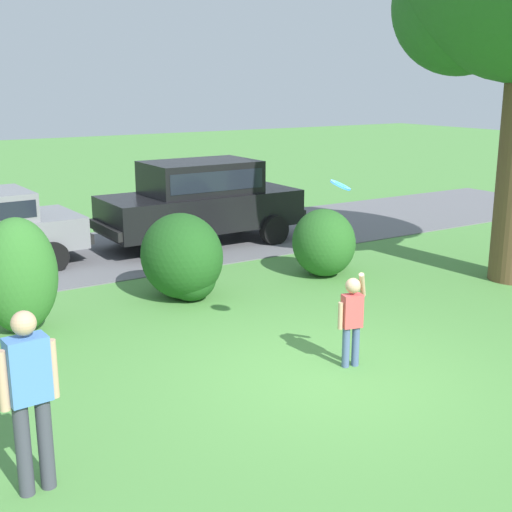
{
  "coord_description": "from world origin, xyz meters",
  "views": [
    {
      "loc": [
        -5.15,
        -6.3,
        3.64
      ],
      "look_at": [
        0.2,
        2.1,
        1.1
      ],
      "focal_mm": 47.88,
      "sensor_mm": 36.0,
      "label": 1
    }
  ],
  "objects_px": {
    "child_thrower": "(352,315)",
    "frisbee": "(340,185)",
    "parked_suv": "(201,198)",
    "adult_onlooker": "(30,392)"
  },
  "relations": [
    {
      "from": "child_thrower",
      "to": "frisbee",
      "type": "distance_m",
      "value": 1.68
    },
    {
      "from": "parked_suv",
      "to": "adult_onlooker",
      "type": "relative_size",
      "value": 2.7
    },
    {
      "from": "child_thrower",
      "to": "parked_suv",
      "type": "bearing_deg",
      "value": 77.21
    },
    {
      "from": "child_thrower",
      "to": "frisbee",
      "type": "height_order",
      "value": "frisbee"
    },
    {
      "from": "parked_suv",
      "to": "frisbee",
      "type": "distance_m",
      "value": 7.32
    },
    {
      "from": "child_thrower",
      "to": "adult_onlooker",
      "type": "bearing_deg",
      "value": -171.38
    },
    {
      "from": "child_thrower",
      "to": "adult_onlooker",
      "type": "distance_m",
      "value": 4.32
    },
    {
      "from": "frisbee",
      "to": "adult_onlooker",
      "type": "height_order",
      "value": "frisbee"
    },
    {
      "from": "parked_suv",
      "to": "child_thrower",
      "type": "height_order",
      "value": "parked_suv"
    },
    {
      "from": "parked_suv",
      "to": "child_thrower",
      "type": "relative_size",
      "value": 3.66
    }
  ]
}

